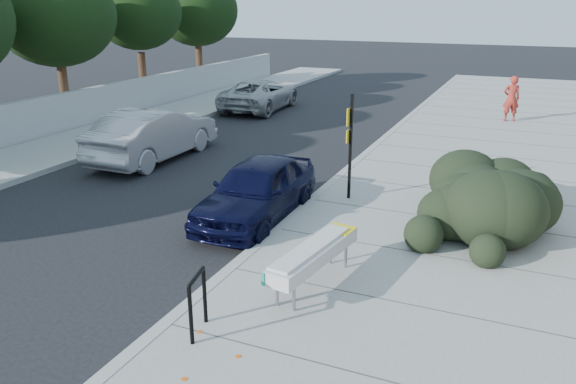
# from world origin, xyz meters

# --- Properties ---
(ground) EXTENTS (120.00, 120.00, 0.00)m
(ground) POSITION_xyz_m (0.00, 0.00, 0.00)
(ground) COLOR black
(ground) RESTS_ON ground
(sidewalk_near) EXTENTS (11.20, 50.00, 0.15)m
(sidewalk_near) POSITION_xyz_m (5.60, 5.00, 0.07)
(sidewalk_near) COLOR gray
(sidewalk_near) RESTS_ON ground
(sidewalk_far) EXTENTS (3.00, 50.00, 0.15)m
(sidewalk_far) POSITION_xyz_m (-9.50, 5.00, 0.07)
(sidewalk_far) COLOR gray
(sidewalk_far) RESTS_ON ground
(curb_near) EXTENTS (0.22, 50.00, 0.17)m
(curb_near) POSITION_xyz_m (0.00, 5.00, 0.08)
(curb_near) COLOR #9E9E99
(curb_near) RESTS_ON ground
(curb_far) EXTENTS (0.22, 50.00, 0.17)m
(curb_far) POSITION_xyz_m (-8.00, 5.00, 0.08)
(curb_far) COLOR #9E9E99
(curb_far) RESTS_ON ground
(far_wall) EXTENTS (0.30, 40.00, 1.50)m
(far_wall) POSITION_xyz_m (-11.20, 5.00, 0.75)
(far_wall) COLOR #9E9E99
(far_wall) RESTS_ON ground
(tree_far_d) EXTENTS (4.60, 4.60, 6.16)m
(tree_far_d) POSITION_xyz_m (-12.50, 9.00, 4.19)
(tree_far_d) COLOR #332114
(tree_far_d) RESTS_ON ground
(tree_far_e) EXTENTS (4.00, 4.00, 5.90)m
(tree_far_e) POSITION_xyz_m (-12.50, 14.00, 4.18)
(tree_far_e) COLOR #332114
(tree_far_e) RESTS_ON ground
(tree_far_f) EXTENTS (4.40, 4.40, 6.07)m
(tree_far_f) POSITION_xyz_m (-12.50, 19.00, 4.19)
(tree_far_f) COLOR #332114
(tree_far_f) RESTS_ON ground
(bench) EXTENTS (0.83, 2.38, 0.71)m
(bench) POSITION_xyz_m (1.61, 0.00, 0.71)
(bench) COLOR gray
(bench) RESTS_ON sidewalk_near
(bike_rack) EXTENTS (0.18, 0.62, 0.92)m
(bike_rack) POSITION_xyz_m (0.60, -2.00, 0.71)
(bike_rack) COLOR black
(bike_rack) RESTS_ON sidewalk_near
(sign_post) EXTENTS (0.11, 0.29, 2.54)m
(sign_post) POSITION_xyz_m (0.78, 4.47, 1.59)
(sign_post) COLOR black
(sign_post) RESTS_ON sidewalk_near
(hedge) EXTENTS (2.97, 4.68, 1.63)m
(hedge) POSITION_xyz_m (4.00, 4.05, 0.96)
(hedge) COLOR black
(hedge) RESTS_ON sidewalk_near
(sedan_navy) EXTENTS (1.72, 4.10, 1.39)m
(sedan_navy) POSITION_xyz_m (-0.80, 2.67, 0.69)
(sedan_navy) COLOR black
(sedan_navy) RESTS_ON ground
(wagon_silver) EXTENTS (1.74, 4.89, 1.61)m
(wagon_silver) POSITION_xyz_m (-6.00, 5.95, 0.80)
(wagon_silver) COLOR #9B9B9F
(wagon_silver) RESTS_ON ground
(suv_silver) EXTENTS (2.56, 5.08, 1.38)m
(suv_silver) POSITION_xyz_m (-6.70, 14.77, 0.69)
(suv_silver) COLOR #A1A3A6
(suv_silver) RESTS_ON ground
(pedestrian) EXTENTS (0.75, 0.61, 1.78)m
(pedestrian) POSITION_xyz_m (3.84, 15.84, 1.04)
(pedestrian) COLOR maroon
(pedestrian) RESTS_ON sidewalk_near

